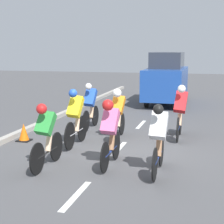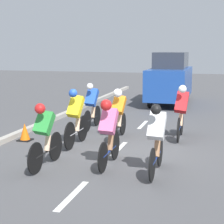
# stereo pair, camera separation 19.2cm
# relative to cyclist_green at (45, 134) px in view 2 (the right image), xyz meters

# --- Properties ---
(ground_plane) EXTENTS (60.00, 60.00, 0.00)m
(ground_plane) POSITION_rel_cyclist_green_xyz_m (-1.13, -1.89, -0.76)
(ground_plane) COLOR #4C4C4F
(lane_stripe_near) EXTENTS (0.12, 1.40, 0.01)m
(lane_stripe_near) POSITION_rel_cyclist_green_xyz_m (-1.13, 1.28, -0.75)
(lane_stripe_near) COLOR white
(lane_stripe_near) RESTS_ON ground
(lane_stripe_mid) EXTENTS (0.12, 1.40, 0.01)m
(lane_stripe_mid) POSITION_rel_cyclist_green_xyz_m (-1.13, -1.92, -0.75)
(lane_stripe_mid) COLOR white
(lane_stripe_mid) RESTS_ON ground
(lane_stripe_far) EXTENTS (0.12, 1.40, 0.01)m
(lane_stripe_far) POSITION_rel_cyclist_green_xyz_m (-1.13, -5.12, -0.75)
(lane_stripe_far) COLOR white
(lane_stripe_far) RESTS_ON ground
(curb) EXTENTS (0.20, 28.58, 0.14)m
(curb) POSITION_rel_cyclist_green_xyz_m (2.07, -1.92, -0.69)
(curb) COLOR #A8A399
(curb) RESTS_ON ground
(cyclist_green) EXTENTS (0.37, 1.65, 1.44)m
(cyclist_green) POSITION_rel_cyclist_green_xyz_m (0.00, 0.00, 0.00)
(cyclist_green) COLOR black
(cyclist_green) RESTS_ON ground
(cyclist_pink) EXTENTS (0.34, 1.62, 1.51)m
(cyclist_pink) POSITION_rel_cyclist_green_xyz_m (-1.29, -0.45, 0.05)
(cyclist_pink) COLOR black
(cyclist_pink) RESTS_ON ground
(cyclist_red) EXTENTS (0.38, 1.65, 1.56)m
(cyclist_red) POSITION_rel_cyclist_green_xyz_m (-2.54, -3.42, 0.06)
(cyclist_red) COLOR black
(cyclist_red) RESTS_ON ground
(cyclist_orange) EXTENTS (0.38, 1.66, 1.46)m
(cyclist_orange) POSITION_rel_cyclist_green_xyz_m (-0.86, -2.91, 0.03)
(cyclist_orange) COLOR black
(cyclist_orange) RESTS_ON ground
(cyclist_blue) EXTENTS (0.36, 1.65, 1.49)m
(cyclist_blue) POSITION_rel_cyclist_green_xyz_m (0.30, -3.99, 0.01)
(cyclist_blue) COLOR black
(cyclist_blue) RESTS_ON ground
(cyclist_yellow) EXTENTS (0.37, 1.68, 1.54)m
(cyclist_yellow) POSITION_rel_cyclist_green_xyz_m (0.03, -1.91, 0.04)
(cyclist_yellow) COLOR black
(cyclist_yellow) RESTS_ON ground
(cyclist_white) EXTENTS (0.34, 1.67, 1.49)m
(cyclist_white) POSITION_rel_cyclist_green_xyz_m (-2.36, -0.22, 0.01)
(cyclist_white) COLOR black
(cyclist_white) RESTS_ON ground
(support_car) EXTENTS (1.70, 4.37, 2.37)m
(support_car) POSITION_rel_cyclist_green_xyz_m (-1.38, -10.25, 0.41)
(support_car) COLOR black
(support_car) RESTS_ON ground
(traffic_cone) EXTENTS (0.36, 0.36, 0.49)m
(traffic_cone) POSITION_rel_cyclist_green_xyz_m (1.62, -2.07, -0.52)
(traffic_cone) COLOR black
(traffic_cone) RESTS_ON ground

